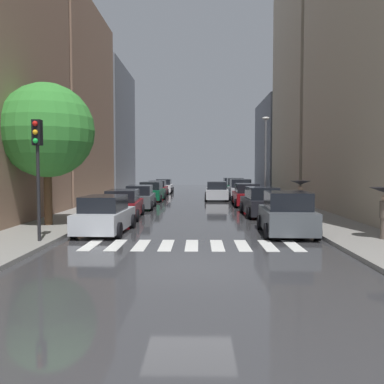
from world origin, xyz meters
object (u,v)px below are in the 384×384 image
(parked_car_left_sixth, at_px, (164,186))
(traffic_light_left_corner, at_px, (37,153))
(parked_car_right_third, at_px, (246,195))
(street_tree_left, at_px, (47,131))
(parked_car_left_second, at_px, (123,205))
(parked_car_left_fifth, at_px, (158,189))
(parked_car_left_fourth, at_px, (152,192))
(parked_car_left_third, at_px, (140,198))
(parked_car_right_sixth, at_px, (231,186))
(parked_car_right_second, at_px, (261,202))
(lamp_post_right, at_px, (265,152))
(parked_car_right_fifth, at_px, (235,187))
(parked_car_right_nearest, at_px, (287,214))
(pedestrian_near_tree, at_px, (300,191))
(parked_car_right_fourth, at_px, (240,190))
(parked_car_left_nearest, at_px, (105,215))
(car_midroad, at_px, (217,191))

(parked_car_left_sixth, distance_m, traffic_light_left_corner, 32.80)
(parked_car_right_third, distance_m, street_tree_left, 16.09)
(parked_car_left_second, height_order, traffic_light_left_corner, traffic_light_left_corner)
(parked_car_left_fifth, bearing_deg, parked_car_left_fourth, -179.33)
(parked_car_left_third, distance_m, parked_car_right_sixth, 21.43)
(parked_car_left_second, distance_m, parked_car_left_sixth, 24.57)
(parked_car_right_second, bearing_deg, parked_car_left_second, 98.34)
(parked_car_right_third, xyz_separation_m, lamp_post_right, (1.80, 2.69, 3.26))
(parked_car_right_fifth, bearing_deg, parked_car_left_fourth, 135.30)
(parked_car_right_nearest, relative_size, traffic_light_left_corner, 1.00)
(parked_car_left_fifth, distance_m, parked_car_right_nearest, 25.55)
(pedestrian_near_tree, bearing_deg, parked_car_left_sixth, -162.42)
(parked_car_right_nearest, bearing_deg, lamp_post_right, -3.17)
(parked_car_right_third, xyz_separation_m, street_tree_left, (-10.43, -11.69, 3.68))
(parked_car_right_fourth, bearing_deg, parked_car_left_second, 151.27)
(parked_car_left_nearest, distance_m, parked_car_left_sixth, 29.78)
(parked_car_left_second, xyz_separation_m, lamp_post_right, (9.45, 10.59, 3.29))
(parked_car_right_third, relative_size, street_tree_left, 0.72)
(parked_car_left_second, bearing_deg, parked_car_right_nearest, -127.38)
(parked_car_right_fourth, xyz_separation_m, street_tree_left, (-10.60, -18.28, 3.62))
(parked_car_right_nearest, height_order, parked_car_right_sixth, parked_car_right_nearest)
(parked_car_right_nearest, bearing_deg, parked_car_left_third, 37.32)
(parked_car_right_second, relative_size, street_tree_left, 0.73)
(parked_car_right_fourth, xyz_separation_m, car_midroad, (-2.13, -1.00, -0.08))
(parked_car_right_third, xyz_separation_m, parked_car_right_fifth, (0.22, 12.28, 0.05))
(parked_car_left_nearest, distance_m, car_midroad, 19.51)
(parked_car_left_third, relative_size, parked_car_left_sixth, 1.08)
(parked_car_left_fourth, relative_size, parked_car_right_fifth, 1.03)
(parked_car_left_second, bearing_deg, parked_car_right_second, -82.77)
(parked_car_right_second, height_order, parked_car_right_fifth, parked_car_right_fifth)
(parked_car_left_nearest, xyz_separation_m, parked_car_right_third, (7.49, 13.12, 0.03))
(parked_car_right_fifth, bearing_deg, parked_car_right_third, 179.32)
(parked_car_left_third, relative_size, parked_car_right_fourth, 1.17)
(parked_car_right_fourth, distance_m, street_tree_left, 21.44)
(parked_car_right_second, height_order, pedestrian_near_tree, pedestrian_near_tree)
(parked_car_left_fourth, distance_m, street_tree_left, 16.91)
(parked_car_right_fourth, bearing_deg, parked_car_right_second, 179.35)
(parked_car_left_sixth, bearing_deg, lamp_post_right, -146.46)
(street_tree_left, bearing_deg, parked_car_right_fifth, 66.04)
(parked_car_right_fourth, distance_m, parked_car_right_sixth, 11.21)
(parked_car_left_nearest, height_order, parked_car_right_fourth, parked_car_right_fourth)
(parked_car_left_fifth, xyz_separation_m, car_midroad, (5.69, -5.41, 0.03))
(car_midroad, xyz_separation_m, lamp_post_right, (3.75, -2.90, 3.27))
(parked_car_right_second, bearing_deg, parked_car_right_nearest, 178.98)
(parked_car_left_third, distance_m, parked_car_left_fifth, 13.18)
(parked_car_left_fifth, distance_m, car_midroad, 7.85)
(parked_car_left_fourth, xyz_separation_m, street_tree_left, (-2.91, -16.25, 3.69))
(street_tree_left, bearing_deg, parked_car_left_third, 73.14)
(parked_car_right_second, height_order, lamp_post_right, lamp_post_right)
(parked_car_right_sixth, bearing_deg, traffic_light_left_corner, 163.80)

